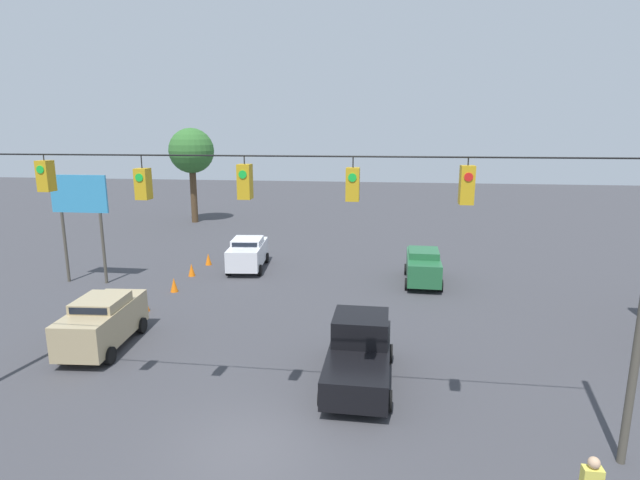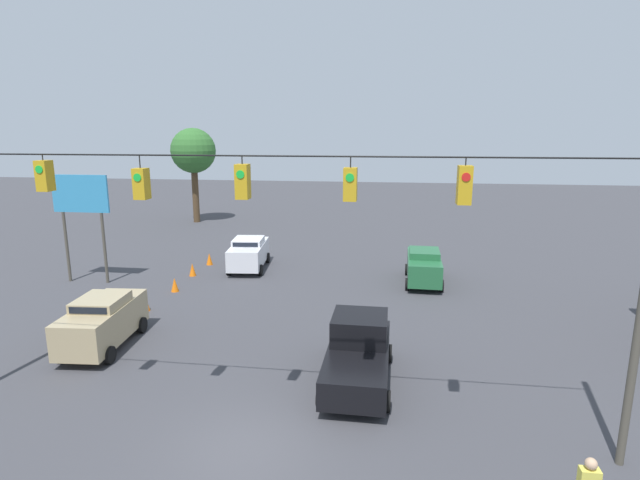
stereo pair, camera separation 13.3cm
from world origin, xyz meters
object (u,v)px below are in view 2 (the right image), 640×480
Objects in this scene: traffic_cone_second at (117,323)px; roadside_billboard at (81,205)px; sedan_tan_parked_shoulder at (103,321)px; pickup_truck_black_crossing_near at (358,353)px; traffic_cone_farthest at (209,259)px; overhead_signal_span at (247,242)px; sedan_green_oncoming_far at (424,266)px; traffic_cone_fourth at (175,285)px; traffic_cone_nearest at (77,351)px; traffic_cone_fifth at (192,270)px; tree_horizon_left at (193,152)px; traffic_cone_third at (145,303)px; sedan_white_withflow_far at (249,253)px.

roadside_billboard is (5.29, -6.37, 3.92)m from traffic_cone_second.
sedan_tan_parked_shoulder is at bearing 100.61° from traffic_cone_second.
pickup_truck_black_crossing_near reaches higher than traffic_cone_farthest.
overhead_signal_span is 4.33× the size of sedan_green_oncoming_far.
traffic_cone_nearest is at bearing 88.55° from traffic_cone_fourth.
sedan_tan_parked_shoulder is at bearing 125.60° from roadside_billboard.
overhead_signal_span is 26.17× the size of traffic_cone_fifth.
overhead_signal_span is at bearing 117.54° from traffic_cone_fifth.
traffic_cone_second is at bearing 104.16° from tree_horizon_left.
traffic_cone_fourth is at bearing 169.84° from roadside_billboard.
traffic_cone_farthest is 16.61m from tree_horizon_left.
sedan_green_oncoming_far is 6.05× the size of traffic_cone_third.
traffic_cone_fifth is at bearing -160.23° from roadside_billboard.
pickup_truck_black_crossing_near reaches higher than traffic_cone_fifth.
roadside_billboard is at bearing 39.13° from traffic_cone_farthest.
traffic_cone_nearest is 1.00× the size of traffic_cone_fourth.
sedan_tan_parked_shoulder is 6.80m from traffic_cone_fourth.
traffic_cone_third is 23.99m from tree_horizon_left.
traffic_cone_farthest is at bearing 114.18° from tree_horizon_left.
overhead_signal_span reaches higher than traffic_cone_fifth.
traffic_cone_nearest is 28.84m from tree_horizon_left.
pickup_truck_black_crossing_near is (-2.69, -3.45, -4.45)m from overhead_signal_span.
traffic_cone_fifth is at bearing 34.73° from sedan_white_withflow_far.
sedan_tan_parked_shoulder is 0.76× the size of roadside_billboard.
sedan_green_oncoming_far is at bearing -172.76° from roadside_billboard.
sedan_white_withflow_far is 8.21m from traffic_cone_third.
traffic_cone_third is 1.00× the size of traffic_cone_fourth.
traffic_cone_nearest and traffic_cone_fourth have the same top height.
traffic_cone_fifth is (13.08, 0.44, -0.60)m from sedan_green_oncoming_far.
traffic_cone_fourth and traffic_cone_fifth have the same top height.
tree_horizon_left is (0.99, -18.51, 2.04)m from roadside_billboard.
sedan_green_oncoming_far is at bearing -178.07° from traffic_cone_fifth.
roadside_billboard is (5.27, -3.87, 3.92)m from traffic_cone_third.
sedan_green_oncoming_far is 6.05× the size of traffic_cone_fifth.
traffic_cone_nearest is 2.64m from traffic_cone_second.
traffic_cone_third is at bearing 86.83° from traffic_cone_fourth.
pickup_truck_black_crossing_near is 18.23m from roadside_billboard.
traffic_cone_fifth is (0.03, -8.26, 0.00)m from traffic_cone_second.
sedan_white_withflow_far is at bearing -105.18° from traffic_cone_second.
roadside_billboard reaches higher than sedan_green_oncoming_far.
sedan_tan_parked_shoulder is 6.09× the size of traffic_cone_fifth.
sedan_green_oncoming_far is at bearing -139.12° from traffic_cone_nearest.
overhead_signal_span reaches higher than roadside_billboard.
sedan_tan_parked_shoulder is 6.09× the size of traffic_cone_nearest.
overhead_signal_span reaches higher than traffic_cone_nearest.
traffic_cone_second is at bearing 33.69° from sedan_green_oncoming_far.
traffic_cone_farthest is 7.95m from roadside_billboard.
tree_horizon_left is at bearing -71.75° from traffic_cone_fourth.
roadside_billboard is at bearing -30.41° from pickup_truck_black_crossing_near.
overhead_signal_span is at bearing 130.87° from traffic_cone_third.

